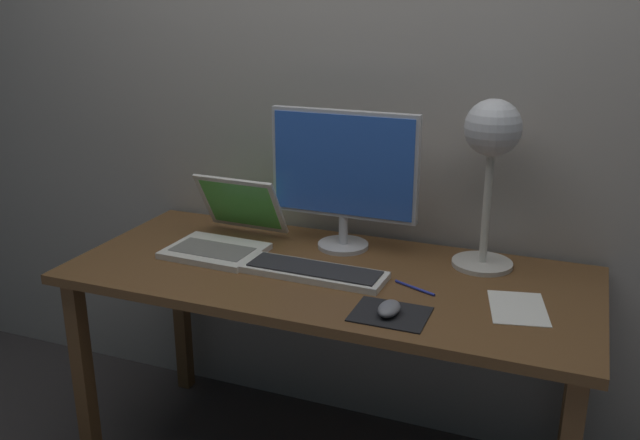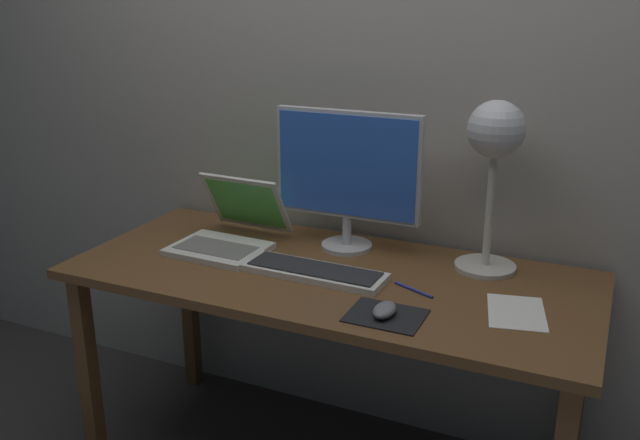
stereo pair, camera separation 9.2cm
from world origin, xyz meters
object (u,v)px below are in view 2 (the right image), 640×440
object	(u,v)px
mouse	(385,310)
pen	(414,290)
keyboard_main	(314,272)
laptop	(232,227)
desk_lamp	(495,146)
monitor	(347,171)

from	to	relation	value
mouse	pen	distance (m)	0.19
keyboard_main	mouse	distance (m)	0.34
laptop	desk_lamp	bearing A→B (deg)	9.24
monitor	keyboard_main	size ratio (longest dim) A/B	1.11
desk_lamp	pen	distance (m)	0.48
mouse	desk_lamp	bearing A→B (deg)	68.49
monitor	keyboard_main	world-z (taller)	monitor
keyboard_main	monitor	bearing A→B (deg)	89.91
monitor	laptop	size ratio (longest dim) A/B	1.35
keyboard_main	mouse	bearing A→B (deg)	-31.78
desk_lamp	monitor	bearing A→B (deg)	-178.85
pen	keyboard_main	bearing A→B (deg)	-177.56
mouse	pen	world-z (taller)	mouse
keyboard_main	mouse	world-z (taller)	mouse
monitor	pen	world-z (taller)	monitor
laptop	desk_lamp	xyz separation A→B (m)	(0.82, 0.13, 0.32)
monitor	desk_lamp	xyz separation A→B (m)	(0.46, 0.01, 0.12)
keyboard_main	pen	size ratio (longest dim) A/B	3.17
pen	monitor	bearing A→B (deg)	141.78
mouse	pen	xyz separation A→B (m)	(0.02, 0.19, -0.02)
mouse	keyboard_main	bearing A→B (deg)	148.22
monitor	laptop	bearing A→B (deg)	-161.15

